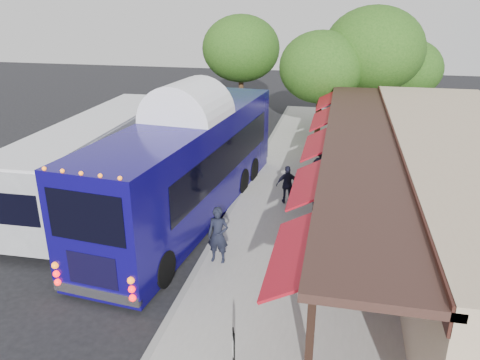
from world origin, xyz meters
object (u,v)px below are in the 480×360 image
Objects in this scene: coach_bus at (190,160)px; ped_a at (218,235)px; city_bus at (97,155)px; ped_d at (321,166)px; sign_board at (233,345)px; ped_b at (316,198)px; ped_c at (288,185)px.

coach_bus reaches higher than ped_a.
city_bus is at bearing 172.67° from coach_bus.
ped_d reaches higher than sign_board.
ped_b is (4.85, 0.34, -1.28)m from coach_bus.
ped_c is (8.11, 0.44, -0.86)m from city_bus.
ped_a is at bearing -54.18° from coach_bus.
city_bus is 7.49× the size of ped_b.
coach_bus is 8.33× the size of ped_c.
ped_b reaches higher than ped_c.
coach_bus is 8.15× the size of ped_b.
ped_d is (4.85, 3.87, -1.20)m from coach_bus.
city_bus is 6.81× the size of ped_d.
ped_a reaches higher than ped_d.
sign_board is at bearing 115.43° from ped_d.
coach_bus is at bearing 97.17° from sign_board.
ped_d is at bearing 44.54° from coach_bus.
ped_c is at bearing 94.33° from ped_d.
ped_d is 1.84× the size of sign_board.
ped_c is at bearing 1.77° from city_bus.
ped_b is 1.67× the size of sign_board.
sign_board is at bearing -49.83° from city_bus.
ped_c is at bearing 74.29° from ped_a.
ped_a is 1.14× the size of ped_b.
ped_d is at bearing 15.42° from city_bus.
ped_d is 11.98m from sign_board.
ped_c is (3.63, 1.50, -1.30)m from coach_bus.
ped_c is 1.63× the size of sign_board.
sign_board is at bearing -60.05° from coach_bus.
ped_d is at bearing -133.09° from ped_c.
coach_bus is at bearing 121.51° from ped_a.
ped_c is 0.89× the size of ped_d.
ped_a is (6.53, -4.63, -0.73)m from city_bus.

